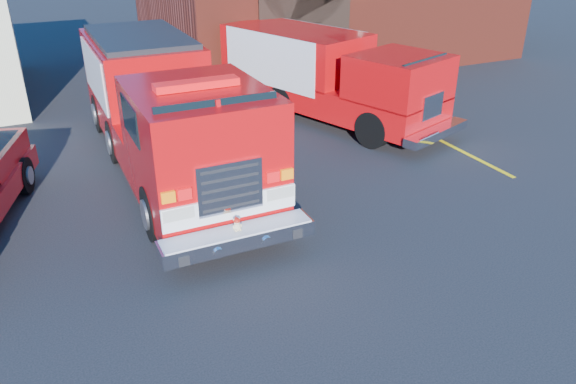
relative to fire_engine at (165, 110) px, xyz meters
name	(u,v)px	position (x,y,z in m)	size (l,w,h in m)	color
ground	(263,225)	(1.00, -3.69, -1.55)	(100.00, 100.00, 0.00)	black
parking_stripe_near	(472,156)	(7.50, -2.69, -1.55)	(0.12, 3.00, 0.01)	yellow
parking_stripe_mid	(405,123)	(7.50, 0.31, -1.55)	(0.12, 3.00, 0.01)	yellow
parking_stripe_far	(355,97)	(7.50, 3.31, -1.55)	(0.12, 3.00, 0.01)	yellow
fire_engine	(165,110)	(0.00, 0.00, 0.00)	(2.85, 9.75, 3.00)	black
secondary_truck	(326,73)	(5.51, 1.91, -0.15)	(4.93, 8.31, 2.58)	black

